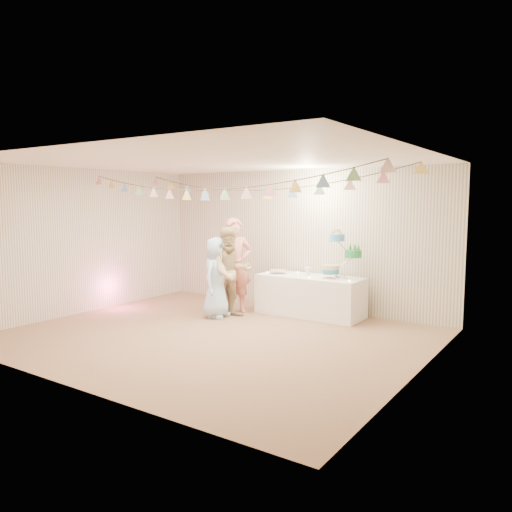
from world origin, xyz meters
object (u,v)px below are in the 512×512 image
Objects in this scene: person_adult_a at (235,265)px; person_child at (217,277)px; table at (310,296)px; person_adult_b at (231,272)px; cake_stand at (341,253)px.

person_adult_a is 0.51m from person_child.
person_child is at bearing -141.46° from table.
cake_stand is at bearing -29.28° from person_adult_b.
cake_stand is 0.46× the size of person_adult_a.
cake_stand is at bearing -67.19° from person_child.
cake_stand is (0.55, 0.05, 0.79)m from table.
table is at bearing -23.34° from person_adult_a.
person_adult_b is at bearing -110.35° from person_adult_a.
table is at bearing -174.81° from cake_stand.
person_child is at bearing -140.73° from person_adult_a.
person_adult_a reaches higher than cake_stand.
person_adult_b is at bearing -149.79° from cake_stand.
person_adult_a is (-1.25, -0.54, 0.51)m from table.
cake_stand is 0.50× the size of person_adult_b.
person_adult_a is 0.40m from person_adult_b.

